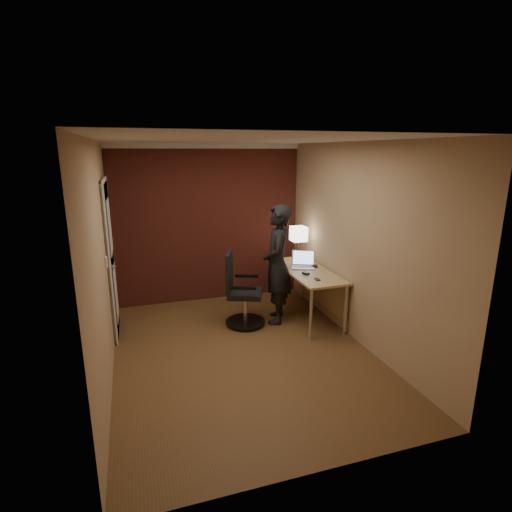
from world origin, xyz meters
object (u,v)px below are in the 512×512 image
(desk, at_px, (311,278))
(office_chair, at_px, (241,294))
(desk_lamp, at_px, (299,234))
(wallet, at_px, (314,266))
(mouse, at_px, (306,273))
(person, at_px, (277,265))
(laptop, at_px, (303,262))
(phone, at_px, (317,279))

(desk, distance_m, office_chair, 1.07)
(desk_lamp, bearing_deg, wallet, -76.27)
(mouse, bearing_deg, wallet, 33.52)
(person, bearing_deg, laptop, 129.67)
(person, bearing_deg, office_chair, -71.02)
(laptop, bearing_deg, office_chair, -172.75)
(office_chair, xyz_separation_m, person, (0.53, -0.02, 0.39))
(phone, bearing_deg, mouse, 107.58)
(phone, bearing_deg, laptop, 90.71)
(laptop, height_order, wallet, laptop)
(desk_lamp, distance_m, wallet, 0.57)
(laptop, relative_size, mouse, 4.07)
(laptop, xyz_separation_m, person, (-0.46, -0.15, 0.05))
(office_chair, bearing_deg, phone, -28.50)
(desk, bearing_deg, mouse, -132.92)
(person, bearing_deg, phone, 60.91)
(desk, distance_m, phone, 0.49)
(office_chair, bearing_deg, mouse, -15.31)
(mouse, relative_size, person, 0.06)
(mouse, relative_size, phone, 0.87)
(phone, height_order, person, person)
(laptop, distance_m, phone, 0.63)
(desk_lamp, bearing_deg, desk, -90.31)
(desk, height_order, mouse, mouse)
(person, bearing_deg, desk, 109.51)
(phone, xyz_separation_m, wallet, (0.23, 0.57, 0.01))
(desk, xyz_separation_m, person, (-0.52, 0.02, 0.24))
(desk, xyz_separation_m, wallet, (0.10, 0.11, 0.14))
(phone, bearing_deg, desk_lamp, 88.96)
(desk, relative_size, office_chair, 1.46)
(mouse, distance_m, phone, 0.27)
(desk_lamp, relative_size, mouse, 5.35)
(laptop, height_order, person, person)
(laptop, xyz_separation_m, mouse, (-0.12, -0.36, -0.05))
(phone, xyz_separation_m, office_chair, (-0.92, 0.50, -0.28))
(mouse, height_order, person, person)
(desk_lamp, height_order, office_chair, desk_lamp)
(mouse, relative_size, office_chair, 0.10)
(laptop, distance_m, person, 0.49)
(mouse, bearing_deg, person, 133.72)
(desk, height_order, wallet, wallet)
(desk, bearing_deg, person, 177.93)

